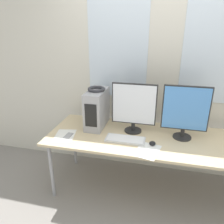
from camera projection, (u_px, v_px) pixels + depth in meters
ground_plane at (150, 219)px, 2.23m from camera, size 14.00×14.00×0.00m
wall_back at (163, 70)px, 2.59m from camera, size 8.00×0.07×2.70m
desk at (157, 142)px, 2.36m from camera, size 2.38×0.82×0.72m
pc_tower at (97, 108)px, 2.56m from camera, size 0.19×0.46×0.44m
headphones at (96, 89)px, 2.48m from camera, size 0.20×0.20×0.03m
monitor_main at (134, 107)px, 2.39m from camera, size 0.49×0.19×0.56m
monitor_right_near at (185, 111)px, 2.24m from camera, size 0.47×0.19×0.57m
keyboard at (125, 139)px, 2.29m from camera, size 0.41×0.18×0.02m
mouse at (152, 143)px, 2.21m from camera, size 0.06×0.09×0.03m
cell_phone at (68, 136)px, 2.38m from camera, size 0.07×0.13×0.01m
paper_sheet_left at (148, 151)px, 2.11m from camera, size 0.27×0.33×0.00m
paper_sheet_front at (65, 135)px, 2.40m from camera, size 0.26×0.33×0.00m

